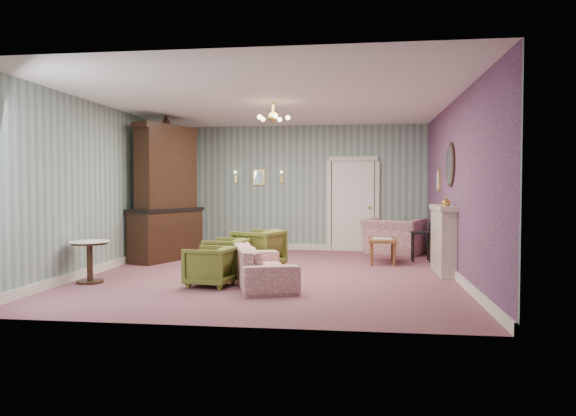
# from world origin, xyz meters

# --- Properties ---
(floor) EXTENTS (7.00, 7.00, 0.00)m
(floor) POSITION_xyz_m (0.00, 0.00, 0.00)
(floor) COLOR #8A505D
(floor) RESTS_ON ground
(ceiling) EXTENTS (7.00, 7.00, 0.00)m
(ceiling) POSITION_xyz_m (0.00, 0.00, 2.90)
(ceiling) COLOR white
(ceiling) RESTS_ON ground
(wall_back) EXTENTS (6.00, 0.00, 6.00)m
(wall_back) POSITION_xyz_m (0.00, 3.50, 1.45)
(wall_back) COLOR slate
(wall_back) RESTS_ON ground
(wall_front) EXTENTS (6.00, 0.00, 6.00)m
(wall_front) POSITION_xyz_m (0.00, -3.50, 1.45)
(wall_front) COLOR slate
(wall_front) RESTS_ON ground
(wall_left) EXTENTS (0.00, 7.00, 7.00)m
(wall_left) POSITION_xyz_m (-3.00, 0.00, 1.45)
(wall_left) COLOR slate
(wall_left) RESTS_ON ground
(wall_right) EXTENTS (0.00, 7.00, 7.00)m
(wall_right) POSITION_xyz_m (3.00, 0.00, 1.45)
(wall_right) COLOR slate
(wall_right) RESTS_ON ground
(wall_right_floral) EXTENTS (0.00, 7.00, 7.00)m
(wall_right_floral) POSITION_xyz_m (2.98, 0.00, 1.45)
(wall_right_floral) COLOR #B05884
(wall_right_floral) RESTS_ON ground
(door) EXTENTS (1.12, 0.12, 2.16)m
(door) POSITION_xyz_m (1.30, 3.46, 1.08)
(door) COLOR white
(door) RESTS_ON floor
(olive_chair_a) EXTENTS (0.69, 0.72, 0.65)m
(olive_chair_a) POSITION_xyz_m (-0.74, -1.28, 0.33)
(olive_chair_a) COLOR #5E6423
(olive_chair_a) RESTS_ON floor
(olive_chair_b) EXTENTS (0.71, 0.74, 0.67)m
(olive_chair_b) POSITION_xyz_m (-0.79, -0.12, 0.33)
(olive_chair_b) COLOR #5E6423
(olive_chair_b) RESTS_ON floor
(olive_chair_c) EXTENTS (0.94, 0.97, 0.78)m
(olive_chair_c) POSITION_xyz_m (-0.35, 0.51, 0.39)
(olive_chair_c) COLOR #5E6423
(olive_chair_c) RESTS_ON floor
(sofa_chintz) EXTENTS (1.16, 2.05, 0.77)m
(sofa_chintz) POSITION_xyz_m (-0.00, -0.99, 0.38)
(sofa_chintz) COLOR #9C3F58
(sofa_chintz) RESTS_ON floor
(wingback_chair) EXTENTS (1.41, 1.18, 1.05)m
(wingback_chair) POSITION_xyz_m (2.20, 2.94, 0.52)
(wingback_chair) COLOR #9C3F58
(wingback_chair) RESTS_ON floor
(dresser) EXTENTS (1.16, 1.82, 2.87)m
(dresser) POSITION_xyz_m (-2.40, 1.38, 1.43)
(dresser) COLOR black
(dresser) RESTS_ON floor
(fireplace) EXTENTS (0.30, 1.40, 1.16)m
(fireplace) POSITION_xyz_m (2.86, 0.40, 0.58)
(fireplace) COLOR beige
(fireplace) RESTS_ON floor
(mantel_vase) EXTENTS (0.15, 0.15, 0.15)m
(mantel_vase) POSITION_xyz_m (2.84, 0.00, 1.23)
(mantel_vase) COLOR gold
(mantel_vase) RESTS_ON fireplace
(oval_mirror) EXTENTS (0.04, 0.76, 0.84)m
(oval_mirror) POSITION_xyz_m (2.96, 0.40, 1.85)
(oval_mirror) COLOR white
(oval_mirror) RESTS_ON wall_right
(framed_print) EXTENTS (0.04, 0.34, 0.42)m
(framed_print) POSITION_xyz_m (2.97, 1.75, 1.60)
(framed_print) COLOR gold
(framed_print) RESTS_ON wall_right
(coffee_table) EXTENTS (0.53, 0.94, 0.48)m
(coffee_table) POSITION_xyz_m (1.89, 1.51, 0.24)
(coffee_table) COLOR brown
(coffee_table) RESTS_ON floor
(side_table_black) EXTENTS (0.40, 0.40, 0.59)m
(side_table_black) POSITION_xyz_m (2.65, 1.80, 0.30)
(side_table_black) COLOR black
(side_table_black) RESTS_ON floor
(pedestal_table) EXTENTS (0.65, 0.65, 0.65)m
(pedestal_table) POSITION_xyz_m (-2.64, -1.26, 0.32)
(pedestal_table) COLOR black
(pedestal_table) RESTS_ON floor
(nesting_table) EXTENTS (0.37, 0.44, 0.53)m
(nesting_table) POSITION_xyz_m (-0.46, 3.15, 0.27)
(nesting_table) COLOR brown
(nesting_table) RESTS_ON floor
(gilt_mirror_back) EXTENTS (0.28, 0.06, 0.36)m
(gilt_mirror_back) POSITION_xyz_m (-0.90, 3.46, 1.70)
(gilt_mirror_back) COLOR gold
(gilt_mirror_back) RESTS_ON wall_back
(sconce_left) EXTENTS (0.16, 0.12, 0.30)m
(sconce_left) POSITION_xyz_m (-1.45, 3.44, 1.70)
(sconce_left) COLOR gold
(sconce_left) RESTS_ON wall_back
(sconce_right) EXTENTS (0.16, 0.12, 0.30)m
(sconce_right) POSITION_xyz_m (-0.35, 3.44, 1.70)
(sconce_right) COLOR gold
(sconce_right) RESTS_ON wall_back
(chandelier) EXTENTS (0.56, 0.56, 0.36)m
(chandelier) POSITION_xyz_m (0.00, 0.00, 2.63)
(chandelier) COLOR gold
(chandelier) RESTS_ON ceiling
(burgundy_cushion) EXTENTS (0.41, 0.28, 0.39)m
(burgundy_cushion) POSITION_xyz_m (2.15, 2.79, 0.48)
(burgundy_cushion) COLOR maroon
(burgundy_cushion) RESTS_ON wingback_chair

